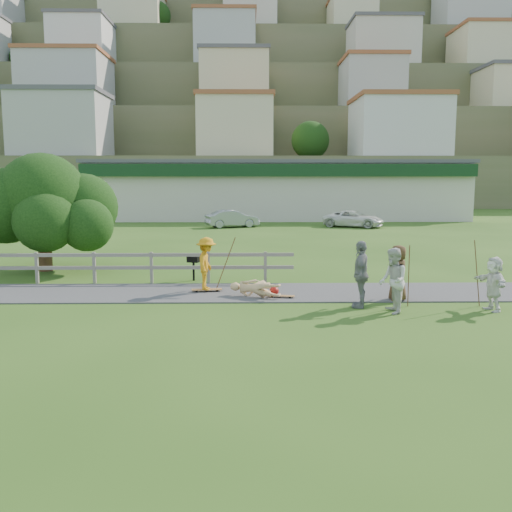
% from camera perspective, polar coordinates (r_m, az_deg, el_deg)
% --- Properties ---
extents(ground, '(260.00, 260.00, 0.00)m').
position_cam_1_polar(ground, '(16.96, -5.49, -4.76)').
color(ground, '#2C5017').
rests_on(ground, ground).
extents(path, '(34.00, 3.00, 0.04)m').
position_cam_1_polar(path, '(18.41, -5.12, -3.67)').
color(path, '#3B3B3E').
rests_on(path, ground).
extents(fence, '(15.05, 0.10, 1.10)m').
position_cam_1_polar(fence, '(20.88, -17.53, -0.67)').
color(fence, '#615E56').
rests_on(fence, ground).
extents(strip_mall, '(32.50, 10.75, 5.10)m').
position_cam_1_polar(strip_mall, '(51.51, 2.00, 6.71)').
color(strip_mall, beige).
rests_on(strip_mall, ground).
extents(hillside, '(220.00, 67.00, 47.50)m').
position_cam_1_polar(hillside, '(108.33, -1.73, 13.65)').
color(hillside, '#4C5733').
rests_on(hillside, ground).
extents(skater_rider, '(0.71, 1.14, 1.70)m').
position_cam_1_polar(skater_rider, '(18.35, -4.98, -1.07)').
color(skater_rider, orange).
rests_on(skater_rider, ground).
extents(skater_fallen, '(1.09, 1.63, 0.59)m').
position_cam_1_polar(skater_fallen, '(17.57, -0.08, -3.28)').
color(skater_fallen, '#DAAD78').
rests_on(skater_fallen, ground).
extents(spectator_a, '(0.69, 0.88, 1.81)m').
position_cam_1_polar(spectator_a, '(15.98, 13.53, -2.43)').
color(spectator_a, beige).
rests_on(spectator_a, ground).
extents(spectator_b, '(0.74, 1.21, 1.92)m').
position_cam_1_polar(spectator_b, '(16.51, 10.44, -1.80)').
color(spectator_b, gray).
rests_on(spectator_b, ground).
extents(spectator_c, '(0.56, 0.84, 1.70)m').
position_cam_1_polar(spectator_c, '(17.61, 14.03, -1.68)').
color(spectator_c, '#4D351E').
rests_on(spectator_c, ground).
extents(spectator_d, '(0.64, 1.47, 1.53)m').
position_cam_1_polar(spectator_d, '(17.17, 22.65, -2.58)').
color(spectator_d, silver).
rests_on(spectator_d, ground).
extents(car_silver, '(4.10, 2.56, 1.28)m').
position_cam_1_polar(car_silver, '(41.90, -2.39, 3.76)').
color(car_silver, '#979A9E').
rests_on(car_silver, ground).
extents(car_white, '(4.85, 3.63, 1.22)m').
position_cam_1_polar(car_white, '(42.59, 9.73, 3.68)').
color(car_white, white).
rests_on(car_white, ground).
extents(tree, '(5.57, 5.57, 4.08)m').
position_cam_1_polar(tree, '(23.93, -20.48, 3.44)').
color(tree, black).
rests_on(tree, ground).
extents(bbq, '(0.48, 0.42, 0.89)m').
position_cam_1_polar(bbq, '(20.60, -6.26, -1.24)').
color(bbq, black).
rests_on(bbq, ground).
extents(longboard_rider, '(1.00, 0.36, 0.11)m').
position_cam_1_polar(longboard_rider, '(18.50, -4.95, -3.51)').
color(longboard_rider, olive).
rests_on(longboard_rider, ground).
extents(longboard_fallen, '(0.84, 0.35, 0.09)m').
position_cam_1_polar(longboard_fallen, '(17.55, 2.54, -4.14)').
color(longboard_fallen, olive).
rests_on(longboard_fallen, ground).
extents(helmet, '(0.30, 0.30, 0.30)m').
position_cam_1_polar(helmet, '(17.96, 1.82, -3.51)').
color(helmet, '#9D1611').
rests_on(helmet, ground).
extents(pole_rider, '(0.03, 0.03, 1.87)m').
position_cam_1_polar(pole_rider, '(18.70, -3.06, -0.62)').
color(pole_rider, brown).
rests_on(pole_rider, ground).
extents(pole_spec_left, '(0.03, 0.03, 1.78)m').
position_cam_1_polar(pole_spec_left, '(16.95, 15.02, -1.94)').
color(pole_spec_left, brown).
rests_on(pole_spec_left, ground).
extents(pole_spec_right, '(0.03, 0.03, 1.94)m').
position_cam_1_polar(pole_spec_right, '(17.54, 21.23, -1.61)').
color(pole_spec_right, brown).
rests_on(pole_spec_right, ground).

